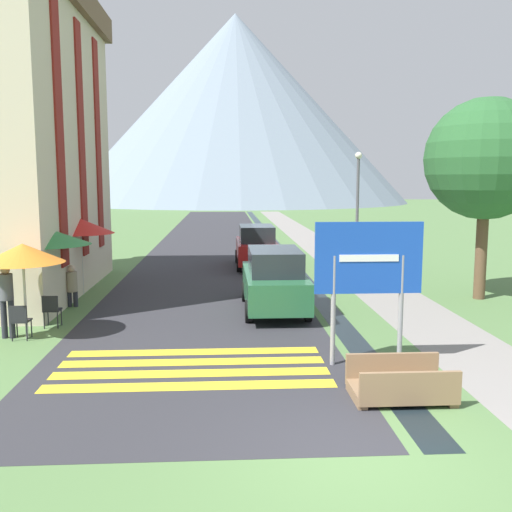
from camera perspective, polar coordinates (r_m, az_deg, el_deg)
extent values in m
plane|color=#517542|center=(27.61, 0.57, -0.20)|extent=(160.00, 160.00, 0.00)
cube|color=#2D2D33|center=(37.48, -4.28, 1.87)|extent=(6.40, 60.00, 0.01)
cube|color=gray|center=(37.87, 5.00, 1.92)|extent=(2.20, 60.00, 0.01)
cube|color=black|center=(37.60, 1.37, 1.90)|extent=(0.60, 60.00, 0.00)
cube|color=yellow|center=(10.81, -6.71, -12.80)|extent=(5.44, 0.44, 0.01)
cube|color=yellow|center=(11.47, -6.50, -11.58)|extent=(5.44, 0.44, 0.01)
cube|color=yellow|center=(12.13, -6.32, -10.49)|extent=(5.44, 0.44, 0.01)
cube|color=yellow|center=(12.79, -6.15, -9.52)|extent=(5.44, 0.44, 0.01)
cone|color=slate|center=(98.93, -2.05, 14.44)|extent=(57.18, 57.18, 30.92)
cube|color=maroon|center=(17.43, -19.05, 11.43)|extent=(0.06, 0.70, 7.57)
cube|color=maroon|center=(19.87, -17.05, 10.99)|extent=(0.06, 0.70, 7.57)
cube|color=maroon|center=(22.34, -15.50, 10.65)|extent=(0.06, 0.70, 7.57)
cylinder|color=gray|center=(11.72, 7.73, -5.45)|extent=(0.10, 0.10, 2.26)
cylinder|color=gray|center=(12.06, 14.27, -5.24)|extent=(0.10, 0.10, 2.26)
cube|color=#1947B7|center=(11.66, 11.21, -0.18)|extent=(2.19, 0.05, 1.45)
cube|color=white|center=(11.63, 11.25, -0.20)|extent=(1.20, 0.02, 0.14)
cube|color=#846647|center=(10.47, 14.22, -12.90)|extent=(1.70, 1.10, 0.12)
cube|color=#846647|center=(9.92, 15.18, -12.36)|extent=(1.70, 0.08, 0.45)
cube|color=#846647|center=(10.83, 13.45, -10.57)|extent=(1.70, 0.08, 0.45)
cube|color=#846647|center=(10.31, 10.00, -13.71)|extent=(0.16, 0.99, 0.08)
cube|color=#846647|center=(10.75, 18.23, -13.07)|extent=(0.16, 0.99, 0.08)
cube|color=#28663D|center=(16.49, 1.80, -3.02)|extent=(1.67, 4.32, 0.84)
cube|color=#23282D|center=(16.15, 1.88, -0.51)|extent=(1.42, 2.38, 0.68)
cylinder|color=black|center=(17.83, -1.13, -3.58)|extent=(0.18, 0.60, 0.60)
cylinder|color=black|center=(17.96, 3.95, -3.51)|extent=(0.18, 0.60, 0.60)
cylinder|color=black|center=(15.22, -0.75, -5.54)|extent=(0.18, 0.60, 0.60)
cylinder|color=black|center=(15.37, 5.21, -5.44)|extent=(0.18, 0.60, 0.60)
cube|color=#A31919|center=(24.70, 0.04, 0.56)|extent=(1.67, 4.18, 0.84)
cube|color=#23282D|center=(24.41, 0.06, 2.27)|extent=(1.42, 2.30, 0.68)
cylinder|color=black|center=(26.00, -1.88, -0.02)|extent=(0.18, 0.60, 0.60)
cylinder|color=black|center=(26.09, 1.62, 0.01)|extent=(0.18, 0.60, 0.60)
cylinder|color=black|center=(23.44, -1.73, -0.87)|extent=(0.18, 0.60, 0.60)
cylinder|color=black|center=(23.54, 2.16, -0.83)|extent=(0.18, 0.60, 0.60)
cube|color=#232328|center=(18.30, -18.75, -3.22)|extent=(0.40, 0.40, 0.04)
cube|color=#232328|center=(18.10, -18.93, -2.70)|extent=(0.40, 0.04, 0.40)
cylinder|color=#232328|center=(18.55, -19.09, -3.80)|extent=(0.03, 0.03, 0.45)
cylinder|color=#232328|center=(18.46, -18.07, -3.81)|extent=(0.03, 0.03, 0.45)
cylinder|color=#232328|center=(18.23, -19.37, -4.01)|extent=(0.03, 0.03, 0.45)
cylinder|color=#232328|center=(18.14, -18.34, -4.02)|extent=(0.03, 0.03, 0.45)
cube|color=#232328|center=(14.70, -22.42, -6.00)|extent=(0.40, 0.40, 0.04)
cube|color=#232328|center=(14.49, -22.69, -5.40)|extent=(0.40, 0.04, 0.40)
cylinder|color=#232328|center=(14.96, -22.78, -6.67)|extent=(0.03, 0.03, 0.45)
cylinder|color=#232328|center=(14.85, -21.54, -6.71)|extent=(0.03, 0.03, 0.45)
cylinder|color=#232328|center=(14.65, -23.22, -6.99)|extent=(0.03, 0.03, 0.45)
cylinder|color=#232328|center=(14.54, -21.96, -7.04)|extent=(0.03, 0.03, 0.45)
cube|color=#232328|center=(15.60, -19.69, -5.10)|extent=(0.40, 0.40, 0.04)
cube|color=#232328|center=(15.39, -19.91, -4.52)|extent=(0.40, 0.04, 0.40)
cylinder|color=#232328|center=(15.86, -20.07, -5.75)|extent=(0.03, 0.03, 0.45)
cylinder|color=#232328|center=(15.77, -18.88, -5.77)|extent=(0.03, 0.03, 0.45)
cylinder|color=#232328|center=(15.54, -20.43, -6.03)|extent=(0.03, 0.03, 0.45)
cylinder|color=#232328|center=(15.45, -19.22, -6.06)|extent=(0.03, 0.03, 0.45)
cube|color=#232328|center=(17.07, -20.36, -4.05)|extent=(0.40, 0.40, 0.04)
cube|color=#232328|center=(16.87, -20.57, -3.51)|extent=(0.40, 0.04, 0.40)
cylinder|color=#232328|center=(17.33, -20.70, -4.66)|extent=(0.03, 0.03, 0.45)
cylinder|color=#232328|center=(17.23, -19.62, -4.68)|extent=(0.03, 0.03, 0.45)
cylinder|color=#232328|center=(17.01, -21.04, -4.90)|extent=(0.03, 0.03, 0.45)
cylinder|color=#232328|center=(16.91, -19.94, -4.92)|extent=(0.03, 0.03, 0.45)
cylinder|color=#B7B2A8|center=(14.63, -22.11, -3.54)|extent=(0.06, 0.06, 2.15)
cone|color=orange|center=(14.48, -22.30, 0.26)|extent=(1.93, 1.93, 0.46)
cylinder|color=#B7B2A8|center=(17.04, -19.88, -1.67)|extent=(0.06, 0.06, 2.29)
cone|color=#338442|center=(16.91, -20.04, 1.83)|extent=(2.32, 2.32, 0.45)
cylinder|color=#B7B2A8|center=(19.58, -17.02, -0.28)|extent=(0.06, 0.06, 2.37)
cone|color=red|center=(19.47, -17.14, 2.88)|extent=(2.17, 2.17, 0.48)
cylinder|color=#282833|center=(14.96, -23.88, -5.79)|extent=(0.14, 0.14, 0.93)
cylinder|color=#282833|center=(14.90, -23.23, -5.80)|extent=(0.14, 0.14, 0.93)
cylinder|color=#4C4C56|center=(14.78, -23.72, -2.85)|extent=(0.32, 0.32, 0.63)
sphere|color=#9E755B|center=(14.71, -23.81, -1.26)|extent=(0.22, 0.22, 0.22)
cylinder|color=#282833|center=(16.45, -21.44, -5.32)|extent=(0.14, 0.14, 0.46)
cylinder|color=#282833|center=(16.40, -20.84, -5.33)|extent=(0.14, 0.14, 0.46)
cylinder|color=#4C4C56|center=(16.33, -21.23, -3.61)|extent=(0.32, 0.32, 0.54)
sphere|color=#9E755B|center=(16.26, -21.29, -2.34)|extent=(0.22, 0.22, 0.22)
cylinder|color=#282833|center=(17.95, -18.15, -4.12)|extent=(0.14, 0.14, 0.46)
cylinder|color=#282833|center=(17.90, -17.59, -4.12)|extent=(0.14, 0.14, 0.46)
cylinder|color=gray|center=(17.83, -17.94, -2.46)|extent=(0.32, 0.32, 0.60)
sphere|color=beige|center=(17.77, -18.00, -1.19)|extent=(0.22, 0.22, 0.22)
cylinder|color=#515156|center=(23.70, 10.08, 3.99)|extent=(0.12, 0.12, 4.61)
sphere|color=silver|center=(23.67, 10.22, 9.86)|extent=(0.28, 0.28, 0.28)
cylinder|color=brown|center=(19.37, 21.58, 0.09)|extent=(0.36, 0.36, 2.81)
sphere|color=#285B2D|center=(19.24, 22.02, 8.99)|extent=(3.76, 3.76, 3.76)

